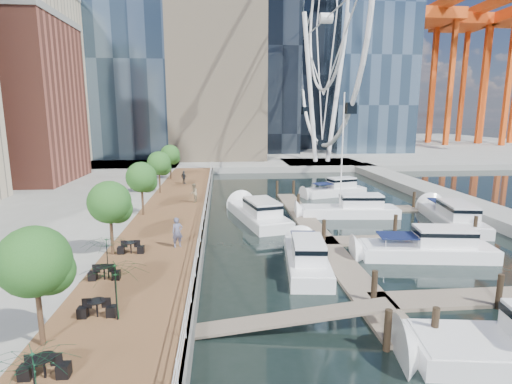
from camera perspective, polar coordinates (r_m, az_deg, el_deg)
name	(u,v)px	position (r m, az deg, el deg)	size (l,w,h in m)	color
ground	(307,290)	(22.87, 7.29, -13.66)	(520.00, 520.00, 0.00)	black
boardwalk	(173,217)	(36.67, -11.78, -3.48)	(6.00, 60.00, 1.00)	brown
seawall	(207,216)	(36.44, -7.08, -3.43)	(0.25, 60.00, 1.00)	#595954
land_far	(236,145)	(122.70, -2.92, 6.72)	(200.00, 114.00, 1.00)	gray
breakwater	(449,199)	(48.07, 25.88, -0.95)	(4.00, 60.00, 1.00)	gray
pier	(321,164)	(75.19, 9.33, 3.92)	(14.00, 12.00, 1.00)	gray
railing	(205,205)	(36.20, -7.28, -1.86)	(0.10, 60.00, 1.05)	white
floating_docks	(377,228)	(33.99, 16.95, -4.89)	(16.00, 34.00, 2.60)	#6D6051
ferris_wheel	(326,19)	(76.43, 9.97, 23.19)	(5.80, 45.60, 47.80)	white
port_cranes	(465,79)	(137.05, 27.69, 14.12)	(40.00, 52.00, 38.00)	#D84C14
street_trees	(141,177)	(35.33, -16.07, 2.05)	(2.60, 42.60, 4.60)	#3F2B1C
cafe_tables	(101,289)	(20.82, -21.26, -12.79)	(2.50, 13.70, 0.74)	black
yacht_foreground	(426,258)	(29.62, 23.10, -8.65)	(2.57, 9.58, 2.15)	white
pedestrian_near	(177,232)	(26.59, -11.17, -5.68)	(0.71, 0.47, 1.96)	#51536C
pedestrian_mid	(194,193)	(39.68, -8.90, -0.16)	(0.91, 0.71, 1.88)	gray
pedestrian_far	(184,177)	(50.85, -10.26, 2.09)	(0.96, 0.40, 1.64)	#373C45
moored_yachts	(355,226)	(35.92, 13.90, -4.71)	(22.17, 37.22, 11.50)	white
cafe_seating	(97,297)	(18.01, -21.77, -13.79)	(4.56, 12.79, 2.54)	#103D25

